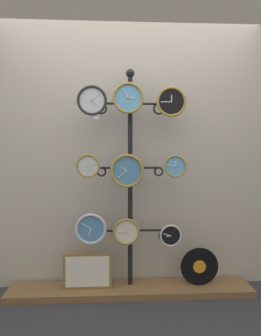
{
  "coord_description": "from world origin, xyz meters",
  "views": [
    {
      "loc": [
        -0.17,
        -2.56,
        1.29
      ],
      "look_at": [
        0.0,
        0.36,
        1.14
      ],
      "focal_mm": 35.0,
      "sensor_mm": 36.0,
      "label": 1
    }
  ],
  "objects": [
    {
      "name": "display_stand",
      "position": [
        0.0,
        0.41,
        0.75
      ],
      "size": [
        0.77,
        0.36,
        2.03
      ],
      "color": "black",
      "rests_on": "ground_plane"
    },
    {
      "name": "clock_bottom_right",
      "position": [
        0.36,
        0.32,
        0.53
      ],
      "size": [
        0.2,
        0.04,
        0.2
      ],
      "color": "black"
    },
    {
      "name": "picture_frame",
      "position": [
        -0.39,
        0.32,
        0.22
      ],
      "size": [
        0.43,
        0.02,
        0.32
      ],
      "color": "olive",
      "rests_on": "low_shelf"
    },
    {
      "name": "clock_bottom_left",
      "position": [
        -0.35,
        0.32,
        0.6
      ],
      "size": [
        0.28,
        0.04,
        0.28
      ],
      "color": "#4C84B2"
    },
    {
      "name": "clock_bottom_center",
      "position": [
        -0.04,
        0.33,
        0.57
      ],
      "size": [
        0.24,
        0.04,
        0.24
      ],
      "color": "silver"
    },
    {
      "name": "clock_middle_left",
      "position": [
        -0.37,
        0.31,
        1.16
      ],
      "size": [
        0.21,
        0.04,
        0.21
      ],
      "color": "silver"
    },
    {
      "name": "clock_top_left",
      "position": [
        -0.34,
        0.3,
        1.73
      ],
      "size": [
        0.26,
        0.04,
        0.26
      ],
      "color": "silver"
    },
    {
      "name": "price_tag_upper",
      "position": [
        -0.3,
        0.3,
        1.58
      ],
      "size": [
        0.04,
        0.0,
        0.03
      ],
      "color": "white"
    },
    {
      "name": "shop_wall",
      "position": [
        0.0,
        0.57,
        1.4
      ],
      "size": [
        4.4,
        0.04,
        2.8
      ],
      "color": "#BCB2A3",
      "rests_on": "ground_plane"
    },
    {
      "name": "clock_top_center",
      "position": [
        -0.02,
        0.32,
        1.75
      ],
      "size": [
        0.28,
        0.04,
        0.28
      ],
      "color": "#60A8DB"
    },
    {
      "name": "clock_middle_center",
      "position": [
        -0.03,
        0.3,
        1.12
      ],
      "size": [
        0.3,
        0.04,
        0.3
      ],
      "color": "#4C84B2"
    },
    {
      "name": "clock_middle_right",
      "position": [
        0.4,
        0.31,
        1.16
      ],
      "size": [
        0.2,
        0.04,
        0.2
      ],
      "color": "#60A8DB"
    },
    {
      "name": "clock_top_right",
      "position": [
        0.36,
        0.31,
        1.72
      ],
      "size": [
        0.27,
        0.04,
        0.27
      ],
      "color": "black"
    },
    {
      "name": "low_shelf",
      "position": [
        0.0,
        0.35,
        0.03
      ],
      "size": [
        2.2,
        0.36,
        0.06
      ],
      "color": "brown",
      "rests_on": "ground_plane"
    },
    {
      "name": "ground_plane",
      "position": [
        0.0,
        0.0,
        0.0
      ],
      "size": [
        12.0,
        12.0,
        0.0
      ],
      "primitive_type": "plane",
      "color": "#333338"
    },
    {
      "name": "vinyl_record",
      "position": [
        0.63,
        0.34,
        0.23
      ],
      "size": [
        0.35,
        0.01,
        0.35
      ],
      "color": "black",
      "rests_on": "low_shelf"
    }
  ]
}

